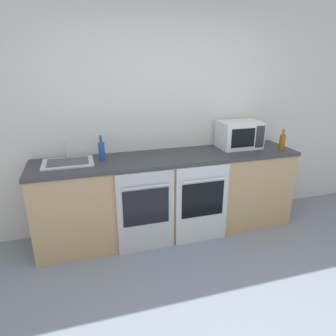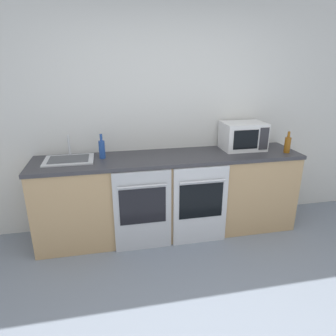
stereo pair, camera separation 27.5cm
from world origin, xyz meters
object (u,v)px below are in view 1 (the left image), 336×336
(oven_left, at_px, (146,212))
(bottle_amber, at_px, (282,142))
(sink, at_px, (68,162))
(oven_right, at_px, (202,204))
(bottle_blue, at_px, (102,150))
(microwave, at_px, (239,134))

(oven_left, height_order, bottle_amber, bottle_amber)
(bottle_amber, distance_m, sink, 2.40)
(oven_right, xyz_separation_m, bottle_blue, (-0.99, 0.38, 0.58))
(oven_right, bearing_deg, microwave, 33.64)
(oven_right, xyz_separation_m, bottle_amber, (1.06, 0.18, 0.57))
(oven_left, height_order, bottle_blue, bottle_blue)
(oven_right, xyz_separation_m, microwave, (0.62, 0.41, 0.64))
(oven_left, distance_m, sink, 0.94)
(microwave, xyz_separation_m, bottle_amber, (0.43, -0.24, -0.06))
(bottle_blue, bearing_deg, sink, -178.30)
(oven_right, bearing_deg, sink, 164.47)
(microwave, bearing_deg, oven_left, -161.56)
(oven_left, bearing_deg, bottle_amber, 6.01)
(bottle_amber, bearing_deg, microwave, 151.31)
(microwave, height_order, bottle_amber, microwave)
(oven_right, height_order, sink, sink)
(oven_right, bearing_deg, bottle_blue, 158.97)
(microwave, height_order, sink, microwave)
(oven_right, height_order, bottle_amber, bottle_amber)
(oven_right, relative_size, microwave, 1.83)
(oven_right, distance_m, bottle_blue, 1.21)
(oven_left, height_order, microwave, microwave)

